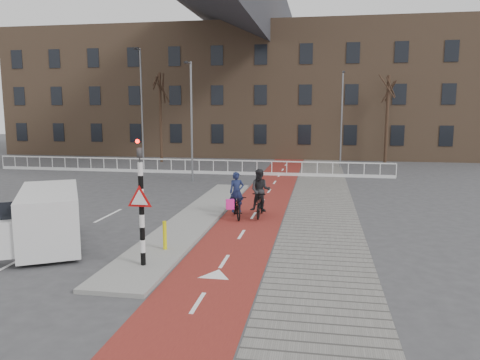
# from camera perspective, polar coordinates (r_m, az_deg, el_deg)

# --- Properties ---
(ground) EXTENTS (120.00, 120.00, 0.00)m
(ground) POSITION_cam_1_polar(r_m,az_deg,el_deg) (15.18, -6.76, -8.35)
(ground) COLOR #38383A
(ground) RESTS_ON ground
(bike_lane) EXTENTS (2.50, 60.00, 0.01)m
(bike_lane) POSITION_cam_1_polar(r_m,az_deg,el_deg) (24.45, 3.33, -1.75)
(bike_lane) COLOR maroon
(bike_lane) RESTS_ON ground
(sidewalk) EXTENTS (3.00, 60.00, 0.01)m
(sidewalk) POSITION_cam_1_polar(r_m,az_deg,el_deg) (24.30, 9.90, -1.93)
(sidewalk) COLOR slate
(sidewalk) RESTS_ON ground
(curb_island) EXTENTS (1.80, 16.00, 0.12)m
(curb_island) POSITION_cam_1_polar(r_m,az_deg,el_deg) (19.07, -5.36, -4.60)
(curb_island) COLOR gray
(curb_island) RESTS_ON ground
(traffic_signal) EXTENTS (0.80, 0.80, 3.68)m
(traffic_signal) POSITION_cam_1_polar(r_m,az_deg,el_deg) (13.04, -11.98, -2.31)
(traffic_signal) COLOR black
(traffic_signal) RESTS_ON curb_island
(bollard) EXTENTS (0.12, 0.12, 0.89)m
(bollard) POSITION_cam_1_polar(r_m,az_deg,el_deg) (14.73, -9.16, -6.66)
(bollard) COLOR yellow
(bollard) RESTS_ON curb_island
(cyclist_near) EXTENTS (1.17, 1.91, 1.89)m
(cyclist_near) POSITION_cam_1_polar(r_m,az_deg,el_deg) (19.09, -0.42, -2.76)
(cyclist_near) COLOR black
(cyclist_near) RESTS_ON bike_lane
(cyclist_far) EXTENTS (0.85, 1.85, 1.98)m
(cyclist_far) POSITION_cam_1_polar(r_m,az_deg,el_deg) (19.23, 2.49, -2.11)
(cyclist_far) COLOR black
(cyclist_far) RESTS_ON bike_lane
(van) EXTENTS (3.65, 4.60, 1.86)m
(van) POSITION_cam_1_polar(r_m,az_deg,el_deg) (16.29, -22.17, -4.21)
(van) COLOR silver
(van) RESTS_ON ground
(railing) EXTENTS (28.00, 0.10, 0.99)m
(railing) POSITION_cam_1_polar(r_m,az_deg,el_deg) (32.50, -6.70, 1.35)
(railing) COLOR silver
(railing) RESTS_ON ground
(townhouse_row) EXTENTS (46.00, 10.00, 15.90)m
(townhouse_row) POSITION_cam_1_polar(r_m,az_deg,el_deg) (46.58, 0.94, 12.87)
(townhouse_row) COLOR #7F6047
(townhouse_row) RESTS_ON ground
(tree_mid) EXTENTS (0.23, 0.23, 7.33)m
(tree_mid) POSITION_cam_1_polar(r_m,az_deg,el_deg) (39.57, -9.66, 7.48)
(tree_mid) COLOR black
(tree_mid) RESTS_ON ground
(tree_right) EXTENTS (0.25, 0.25, 7.07)m
(tree_right) POSITION_cam_1_polar(r_m,az_deg,el_deg) (40.08, 17.47, 7.03)
(tree_right) COLOR black
(tree_right) RESTS_ON ground
(streetlight_near) EXTENTS (0.12, 0.12, 7.21)m
(streetlight_near) POSITION_cam_1_polar(r_m,az_deg,el_deg) (28.72, -5.92, 7.00)
(streetlight_near) COLOR slate
(streetlight_near) RESTS_ON ground
(streetlight_left) EXTENTS (0.12, 0.12, 8.96)m
(streetlight_left) POSITION_cam_1_polar(r_m,az_deg,el_deg) (37.37, -11.87, 8.60)
(streetlight_left) COLOR slate
(streetlight_left) RESTS_ON ground
(streetlight_right) EXTENTS (0.12, 0.12, 7.20)m
(streetlight_right) POSITION_cam_1_polar(r_m,az_deg,el_deg) (36.43, 12.28, 7.20)
(streetlight_right) COLOR slate
(streetlight_right) RESTS_ON ground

